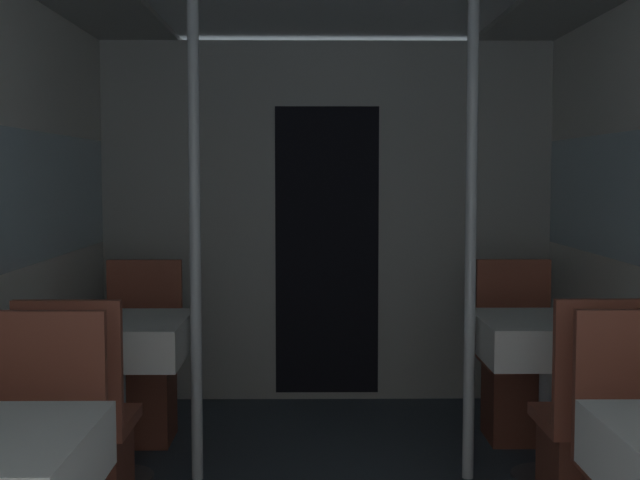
% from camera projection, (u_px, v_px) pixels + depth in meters
% --- Properties ---
extents(bulkhead_far, '(2.78, 0.09, 2.23)m').
position_uv_depth(bulkhead_far, '(327.00, 223.00, 5.55)').
color(bulkhead_far, '#A8A8A3').
rests_on(bulkhead_far, ground_plane).
extents(dining_table_left_1, '(0.66, 0.66, 0.75)m').
position_uv_depth(dining_table_left_1, '(114.00, 345.00, 4.08)').
color(dining_table_left_1, '#4C4C51').
rests_on(dining_table_left_1, ground_plane).
extents(chair_left_near_1, '(0.40, 0.40, 0.95)m').
position_uv_depth(chair_left_near_1, '(81.00, 459.00, 3.49)').
color(chair_left_near_1, brown).
rests_on(chair_left_near_1, ground_plane).
extents(chair_left_far_1, '(0.40, 0.40, 0.95)m').
position_uv_depth(chair_left_far_1, '(140.00, 385.00, 4.72)').
color(chair_left_far_1, brown).
rests_on(chair_left_far_1, ground_plane).
extents(support_pole_left_1, '(0.05, 0.05, 2.23)m').
position_uv_depth(support_pole_left_1, '(195.00, 240.00, 4.05)').
color(support_pole_left_1, silver).
rests_on(support_pole_left_1, ground_plane).
extents(dining_table_right_1, '(0.66, 0.66, 0.75)m').
position_uv_depth(dining_table_right_1, '(551.00, 344.00, 4.10)').
color(dining_table_right_1, '#4C4C51').
rests_on(dining_table_right_1, ground_plane).
extents(chair_right_near_1, '(0.40, 0.40, 0.95)m').
position_uv_depth(chair_right_near_1, '(592.00, 457.00, 3.51)').
color(chair_right_near_1, brown).
rests_on(chair_right_near_1, ground_plane).
extents(chair_right_far_1, '(0.40, 0.40, 0.95)m').
position_uv_depth(chair_right_far_1, '(519.00, 384.00, 4.74)').
color(chair_right_far_1, brown).
rests_on(chair_right_far_1, ground_plane).
extents(support_pole_right_1, '(0.05, 0.05, 2.23)m').
position_uv_depth(support_pole_right_1, '(471.00, 239.00, 4.06)').
color(support_pole_right_1, silver).
rests_on(support_pole_right_1, ground_plane).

